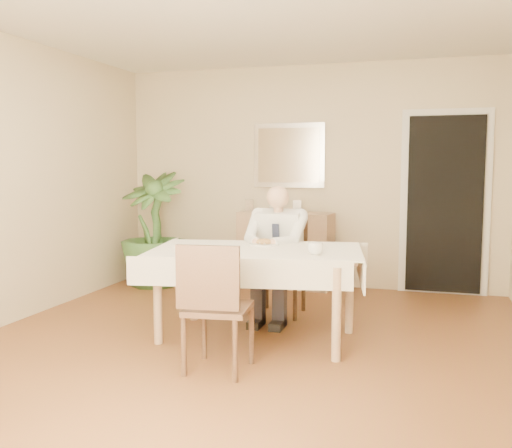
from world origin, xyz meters
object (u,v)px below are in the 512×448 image
(chair_far, at_px, (283,259))
(sideboard, at_px, (285,250))
(chair_near, at_px, (214,301))
(potted_palm, at_px, (153,229))
(seated_man, at_px, (275,246))
(coffee_mug, at_px, (315,249))
(dining_table, at_px, (257,259))

(chair_far, xyz_separation_m, sideboard, (-0.25, 1.16, -0.09))
(chair_near, bearing_deg, sideboard, 87.47)
(sideboard, height_order, potted_palm, potted_palm)
(seated_man, relative_size, sideboard, 1.13)
(seated_man, height_order, sideboard, seated_man)
(seated_man, distance_m, coffee_mug, 0.93)
(chair_far, bearing_deg, chair_near, -94.49)
(chair_near, height_order, sideboard, chair_near)
(chair_far, relative_size, chair_near, 1.03)
(sideboard, relative_size, potted_palm, 0.81)
(chair_far, height_order, coffee_mug, chair_far)
(dining_table, xyz_separation_m, potted_palm, (-1.77, 1.64, 0.01))
(sideboard, distance_m, potted_palm, 1.58)
(dining_table, distance_m, potted_palm, 2.41)
(sideboard, bearing_deg, potted_palm, -159.63)
(dining_table, distance_m, coffee_mug, 0.56)
(chair_near, distance_m, sideboard, 2.92)
(dining_table, height_order, chair_far, chair_far)
(dining_table, distance_m, chair_far, 0.90)
(coffee_mug, relative_size, potted_palm, 0.09)
(potted_palm, bearing_deg, chair_near, -55.57)
(chair_near, relative_size, sideboard, 0.83)
(dining_table, bearing_deg, sideboard, 87.75)
(dining_table, xyz_separation_m, chair_far, (0.00, 0.88, -0.14))
(dining_table, distance_m, seated_man, 0.59)
(chair_near, bearing_deg, dining_table, 80.33)
(chair_far, bearing_deg, dining_table, -92.97)
(coffee_mug, xyz_separation_m, potted_palm, (-2.29, 1.82, -0.12))
(chair_near, bearing_deg, seated_man, 81.57)
(dining_table, relative_size, chair_far, 2.00)
(chair_near, height_order, seated_man, seated_man)
(dining_table, xyz_separation_m, coffee_mug, (0.52, -0.17, 0.13))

